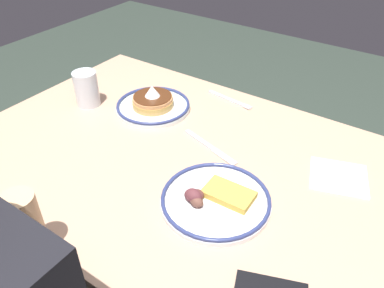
# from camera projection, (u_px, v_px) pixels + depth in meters

# --- Properties ---
(dining_table) EXTENTS (1.33, 0.89, 0.74)m
(dining_table) POSITION_uv_depth(u_px,v_px,m) (183.00, 180.00, 1.17)
(dining_table) COLOR tan
(dining_table) RESTS_ON ground_plane
(plate_near_main) EXTENTS (0.25, 0.25, 0.09)m
(plate_near_main) POSITION_uv_depth(u_px,v_px,m) (153.00, 104.00, 1.32)
(plate_near_main) COLOR white
(plate_near_main) RESTS_ON dining_table
(plate_center_pancakes) EXTENTS (0.28, 0.28, 0.05)m
(plate_center_pancakes) POSITION_uv_depth(u_px,v_px,m) (215.00, 200.00, 0.96)
(plate_center_pancakes) COLOR white
(plate_center_pancakes) RESTS_ON dining_table
(drinking_glass) EXTENTS (0.08, 0.08, 0.12)m
(drinking_glass) POSITION_uv_depth(u_px,v_px,m) (87.00, 90.00, 1.33)
(drinking_glass) COLOR silver
(drinking_glass) RESTS_ON dining_table
(paper_napkin) EXTENTS (0.19, 0.18, 0.00)m
(paper_napkin) POSITION_uv_depth(u_px,v_px,m) (339.00, 177.00, 1.05)
(paper_napkin) COLOR white
(paper_napkin) RESTS_ON dining_table
(fork_near) EXTENTS (0.19, 0.04, 0.01)m
(fork_near) POSITION_uv_depth(u_px,v_px,m) (230.00, 100.00, 1.38)
(fork_near) COLOR silver
(fork_near) RESTS_ON dining_table
(butter_knife) EXTENTS (0.21, 0.08, 0.01)m
(butter_knife) POSITION_uv_depth(u_px,v_px,m) (210.00, 147.00, 1.16)
(butter_knife) COLOR silver
(butter_knife) RESTS_ON dining_table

